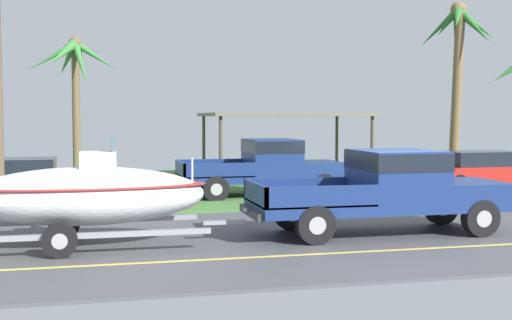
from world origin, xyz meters
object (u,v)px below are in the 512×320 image
(parked_sedan_far, at_px, (485,171))
(palm_tree_mid, at_px, (458,49))
(parked_sedan_near, at_px, (15,183))
(boat_on_trailer, at_px, (85,195))
(carport_awning, at_px, (284,116))
(parked_pickup_background, at_px, (271,165))
(palm_tree_near_right, at_px, (74,71))
(pickup_truck_towing, at_px, (395,187))

(parked_sedan_far, relative_size, palm_tree_mid, 0.63)
(parked_sedan_near, xyz_separation_m, parked_sedan_far, (15.59, 0.49, -0.00))
(boat_on_trailer, height_order, carport_awning, carport_awning)
(boat_on_trailer, height_order, parked_pickup_background, boat_on_trailer)
(palm_tree_near_right, bearing_deg, palm_tree_mid, -10.63)
(parked_pickup_background, bearing_deg, pickup_truck_towing, -82.47)
(parked_pickup_background, relative_size, palm_tree_near_right, 0.96)
(parked_sedan_near, height_order, parked_sedan_far, same)
(carport_awning, bearing_deg, palm_tree_near_right, -178.42)
(palm_tree_mid, bearing_deg, parked_pickup_background, -157.26)
(pickup_truck_towing, distance_m, palm_tree_near_right, 15.79)
(boat_on_trailer, relative_size, parked_sedan_near, 1.26)
(parked_pickup_background, relative_size, parked_sedan_far, 1.20)
(boat_on_trailer, xyz_separation_m, palm_tree_near_right, (-0.54, 13.66, 3.35))
(parked_pickup_background, relative_size, parked_sedan_near, 1.17)
(parked_sedan_near, height_order, carport_awning, carport_awning)
(pickup_truck_towing, relative_size, boat_on_trailer, 1.01)
(parked_sedan_far, bearing_deg, palm_tree_near_right, 155.44)
(parked_sedan_near, distance_m, palm_tree_mid, 17.71)
(pickup_truck_towing, xyz_separation_m, boat_on_trailer, (-6.65, 0.00, -0.00))
(pickup_truck_towing, distance_m, parked_sedan_far, 9.98)
(boat_on_trailer, bearing_deg, carport_awning, 59.71)
(parked_sedan_near, bearing_deg, parked_pickup_background, 2.92)
(pickup_truck_towing, height_order, carport_awning, carport_awning)
(parked_sedan_far, bearing_deg, boat_on_trailer, -151.88)
(parked_sedan_far, height_order, carport_awning, carport_awning)
(palm_tree_near_right, relative_size, palm_tree_mid, 0.79)
(carport_awning, relative_size, palm_tree_mid, 0.94)
(pickup_truck_towing, distance_m, parked_pickup_background, 7.19)
(parked_sedan_far, bearing_deg, carport_awning, 129.05)
(parked_pickup_background, relative_size, palm_tree_mid, 0.76)
(parked_sedan_near, relative_size, palm_tree_near_right, 0.82)
(parked_pickup_background, bearing_deg, parked_sedan_far, 0.71)
(boat_on_trailer, xyz_separation_m, parked_sedan_far, (13.53, 7.23, -0.35))
(palm_tree_near_right, distance_m, palm_tree_mid, 15.36)
(parked_sedan_far, height_order, palm_tree_near_right, palm_tree_near_right)
(parked_pickup_background, distance_m, palm_tree_near_right, 9.63)
(boat_on_trailer, distance_m, carport_awning, 16.17)
(pickup_truck_towing, height_order, palm_tree_near_right, palm_tree_near_right)
(boat_on_trailer, distance_m, parked_pickup_background, 9.13)
(parked_sedan_near, xyz_separation_m, carport_awning, (10.18, 7.16, 1.95))
(parked_sedan_near, xyz_separation_m, palm_tree_near_right, (1.52, 6.92, 3.71))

